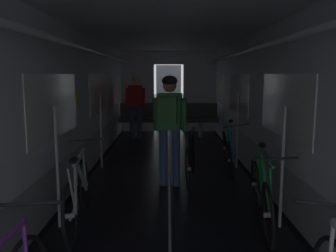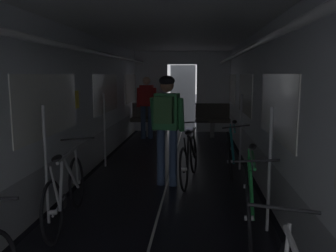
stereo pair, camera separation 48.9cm
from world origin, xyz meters
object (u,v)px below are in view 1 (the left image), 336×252
object	(u,v)px
bicycle_green	(260,193)
bicycle_black_in_aisle	(189,158)
bench_seat_far_left	(136,117)
bench_seat_far_right	(199,117)
bicycle_silver	(77,195)
person_cyclist_aisle	(168,119)
bicycle_teal	(227,151)
person_standing_near_bench	(134,103)

from	to	relation	value
bicycle_green	bicycle_black_in_aisle	world-z (taller)	bicycle_green
bench_seat_far_left	bicycle_green	xyz separation A→B (m)	(1.96, -5.92, -0.18)
bench_seat_far_right	bicycle_silver	xyz separation A→B (m)	(-1.95, -5.95, -0.18)
bicycle_black_in_aisle	bicycle_silver	bearing A→B (deg)	-128.45
bicycle_green	person_cyclist_aisle	distance (m)	1.94
bicycle_teal	bicycle_silver	bearing A→B (deg)	-132.28
bench_seat_far_left	person_standing_near_bench	world-z (taller)	person_standing_near_bench
bicycle_green	bicycle_teal	xyz separation A→B (m)	(0.01, 2.30, -0.00)
person_cyclist_aisle	person_standing_near_bench	distance (m)	4.17
bench_seat_far_left	bicycle_silver	xyz separation A→B (m)	(-0.15, -5.95, -0.18)
bench_seat_far_left	person_cyclist_aisle	size ratio (longest dim) A/B	0.57
bicycle_black_in_aisle	person_standing_near_bench	distance (m)	4.05
bench_seat_far_left	bicycle_black_in_aisle	size ratio (longest dim) A/B	0.58
bench_seat_far_right	bicycle_silver	size ratio (longest dim) A/B	0.58
bench_seat_far_left	bicycle_silver	size ratio (longest dim) A/B	0.58
person_cyclist_aisle	bicycle_green	bearing A→B (deg)	-54.17
bicycle_teal	bicycle_black_in_aisle	distance (m)	0.91
bench_seat_far_left	bench_seat_far_right	bearing A→B (deg)	0.00
bicycle_silver	bicycle_green	bearing A→B (deg)	1.01
bench_seat_far_right	bicycle_green	xyz separation A→B (m)	(0.16, -5.92, -0.18)
bench_seat_far_left	bicycle_silver	world-z (taller)	bench_seat_far_left
bicycle_silver	bicycle_teal	size ratio (longest dim) A/B	1.00
bicycle_black_in_aisle	bench_seat_far_right	bearing A→B (deg)	82.56
bench_seat_far_left	bench_seat_far_right	xyz separation A→B (m)	(1.80, 0.00, 0.00)
bicycle_green	bicycle_silver	xyz separation A→B (m)	(-2.12, -0.04, 0.00)
person_standing_near_bench	bicycle_silver	bearing A→B (deg)	-91.58
bench_seat_far_left	bicycle_teal	bearing A→B (deg)	-61.42
bench_seat_far_right	person_cyclist_aisle	size ratio (longest dim) A/B	0.57
bench_seat_far_right	bicycle_teal	world-z (taller)	bicycle_teal
bench_seat_far_left	bench_seat_far_right	size ratio (longest dim) A/B	1.00
bench_seat_far_left	bench_seat_far_right	world-z (taller)	same
bicycle_teal	bench_seat_far_left	bearing A→B (deg)	118.58
person_cyclist_aisle	person_standing_near_bench	bearing A→B (deg)	102.48
bicycle_green	person_cyclist_aisle	world-z (taller)	person_cyclist_aisle
bench_seat_far_left	bicycle_silver	bearing A→B (deg)	-91.46
bench_seat_far_left	bicycle_teal	xyz separation A→B (m)	(1.97, -3.62, -0.19)
bicycle_green	bicycle_silver	bearing A→B (deg)	-178.99
bench_seat_far_right	bicycle_green	bearing A→B (deg)	-88.40
bench_seat_far_right	bicycle_black_in_aisle	distance (m)	4.22
bicycle_black_in_aisle	bicycle_green	bearing A→B (deg)	-67.66
bench_seat_far_left	person_cyclist_aisle	world-z (taller)	person_cyclist_aisle
bicycle_silver	bicycle_teal	distance (m)	3.16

